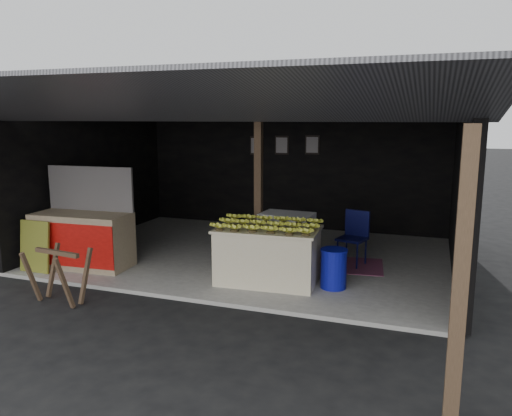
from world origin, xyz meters
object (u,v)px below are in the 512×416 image
at_px(neighbor_stall, 83,237).
at_px(water_barrel, 334,269).
at_px(plastic_chair, 354,233).
at_px(white_crate, 287,241).
at_px(banana_table, 268,255).
at_px(sawhorse, 58,270).

distance_m(neighbor_stall, water_barrel, 4.21).
bearing_deg(plastic_chair, neighbor_stall, -143.37).
xyz_separation_m(white_crate, water_barrel, (0.93, -0.72, -0.19)).
xyz_separation_m(water_barrel, plastic_chair, (0.09, 1.33, 0.27)).
height_order(neighbor_stall, water_barrel, neighbor_stall).
height_order(banana_table, sawhorse, banana_table).
relative_size(banana_table, water_barrel, 2.85).
relative_size(white_crate, neighbor_stall, 0.56).
xyz_separation_m(sawhorse, plastic_chair, (3.57, 3.08, 0.13)).
bearing_deg(water_barrel, sawhorse, -153.26).
distance_m(white_crate, sawhorse, 3.54).
relative_size(banana_table, sawhorse, 2.05).
height_order(banana_table, neighbor_stall, neighbor_stall).
bearing_deg(banana_table, neighbor_stall, -178.85).
xyz_separation_m(banana_table, white_crate, (0.06, 0.80, 0.04)).
relative_size(white_crate, sawhorse, 1.20).
height_order(white_crate, plastic_chair, white_crate).
distance_m(banana_table, white_crate, 0.80).
height_order(white_crate, neighbor_stall, neighbor_stall).
distance_m(white_crate, water_barrel, 1.19).
relative_size(white_crate, plastic_chair, 1.01).
bearing_deg(water_barrel, banana_table, -175.48).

